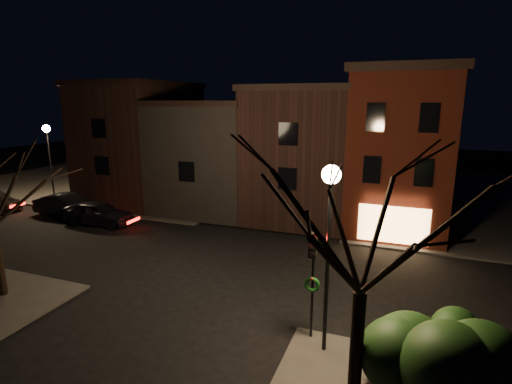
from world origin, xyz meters
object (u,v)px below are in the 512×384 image
Objects in this scene: street_lamp_near at (330,209)px; parked_car_a at (99,213)px; traffic_signal at (312,269)px; parked_car_b at (66,205)px; evergreen_bush at (435,365)px; bare_tree_right at (366,201)px; street_lamp_far at (48,142)px.

parked_car_a is (-17.67, 8.97, -4.34)m from street_lamp_near.
street_lamp_near is at bearing -39.37° from traffic_signal.
street_lamp_near is 2.49m from traffic_signal.
parked_car_b is at bearing 72.45° from parked_car_a.
evergreen_bush is at bearing -32.58° from traffic_signal.
bare_tree_right is (1.30, -2.50, 0.97)m from street_lamp_near.
street_lamp_far reaches higher than evergreen_bush.
parked_car_a is at bearing 148.84° from bare_tree_right.
bare_tree_right is at bearing -29.02° from street_lamp_far.
street_lamp_near is 0.76× the size of bare_tree_right.
street_lamp_far is at bearing 56.30° from parked_car_b.
street_lamp_near is 1.32× the size of parked_car_a.
evergreen_bush is (3.30, -2.00, -3.46)m from street_lamp_near.
traffic_signal is at bearing -25.45° from street_lamp_far.
bare_tree_right reaches higher than evergreen_bush.
street_lamp_near is 28.00m from street_lamp_far.
street_lamp_far is at bearing 150.98° from bare_tree_right.
bare_tree_right is at bearing -165.96° from evergreen_bush.
parked_car_b is (-20.93, 9.41, -1.99)m from traffic_signal.
street_lamp_far is at bearing 154.55° from traffic_signal.
parked_car_a is at bearing -105.28° from parked_car_b.
traffic_signal reaches higher than parked_car_a.
traffic_signal is at bearing 140.63° from street_lamp_near.
traffic_signal is (24.60, -11.71, -2.37)m from street_lamp_far.
evergreen_bush is (3.90, -2.49, -1.09)m from traffic_signal.
bare_tree_right is 2.53× the size of evergreen_bush.
street_lamp_far is 6.15m from parked_car_b.
bare_tree_right is (26.50, -14.70, 0.97)m from street_lamp_far.
street_lamp_near is 1.93× the size of evergreen_bush.
evergreen_bush is (2.00, 0.50, -4.43)m from bare_tree_right.
street_lamp_near reaches higher than parked_car_a.
street_lamp_far reaches higher than parked_car_b.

